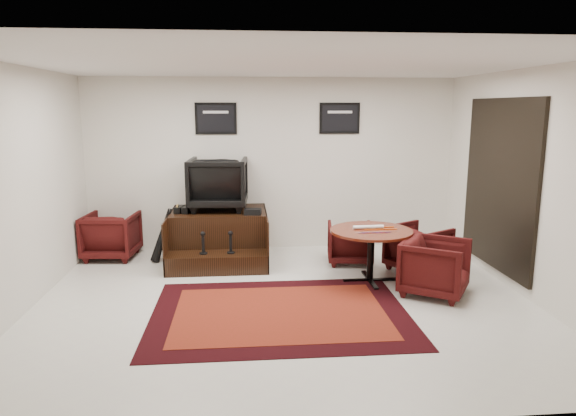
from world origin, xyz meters
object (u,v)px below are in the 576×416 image
object	(u,v)px
meeting_table	(371,236)
table_chair_window	(418,246)
shine_podium	(219,237)
armchair_side	(111,233)
table_chair_back	(350,241)
shine_chair	(218,181)
table_chair_corner	(435,264)

from	to	relation	value
meeting_table	table_chair_window	size ratio (longest dim) A/B	1.48
shine_podium	meeting_table	world-z (taller)	shine_podium
armchair_side	table_chair_window	bearing A→B (deg)	172.28
armchair_side	shine_podium	bearing A→B (deg)	178.55
shine_podium	table_chair_back	size ratio (longest dim) A/B	2.23
meeting_table	table_chair_back	size ratio (longest dim) A/B	1.62
shine_podium	shine_chair	world-z (taller)	shine_chair
armchair_side	table_chair_corner	world-z (taller)	armchair_side
shine_chair	armchair_side	xyz separation A→B (m)	(-1.68, 0.05, -0.81)
shine_podium	table_chair_window	distance (m)	3.01
shine_chair	table_chair_back	distance (m)	2.23
shine_podium	table_chair_window	size ratio (longest dim) A/B	2.04
table_chair_window	table_chair_corner	world-z (taller)	table_chair_corner
shine_podium	table_chair_corner	xyz separation A→B (m)	(2.77, -1.80, 0.04)
table_chair_window	table_chair_back	bearing A→B (deg)	31.88
table_chair_back	table_chair_corner	world-z (taller)	table_chair_corner
shine_chair	table_chair_window	xyz separation A→B (m)	(2.88, -1.01, -0.84)
shine_chair	table_chair_back	xyz separation A→B (m)	(1.99, -0.52, -0.87)
meeting_table	armchair_side	bearing A→B (deg)	159.08
shine_podium	meeting_table	distance (m)	2.44
table_chair_back	shine_podium	bearing A→B (deg)	-3.03
shine_podium	meeting_table	size ratio (longest dim) A/B	1.38
shine_chair	armchair_side	world-z (taller)	shine_chair
armchair_side	table_chair_window	xyz separation A→B (m)	(4.56, -1.06, -0.02)
table_chair_back	table_chair_window	xyz separation A→B (m)	(0.90, -0.48, 0.03)
shine_podium	meeting_table	bearing A→B (deg)	-30.74
table_chair_window	table_chair_corner	bearing A→B (deg)	143.47
shine_podium	shine_chair	bearing A→B (deg)	90.00
table_chair_back	table_chair_corner	bearing A→B (deg)	126.53
shine_chair	table_chair_window	world-z (taller)	shine_chair
armchair_side	table_chair_window	size ratio (longest dim) A/B	1.06
table_chair_corner	armchair_side	bearing A→B (deg)	98.60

